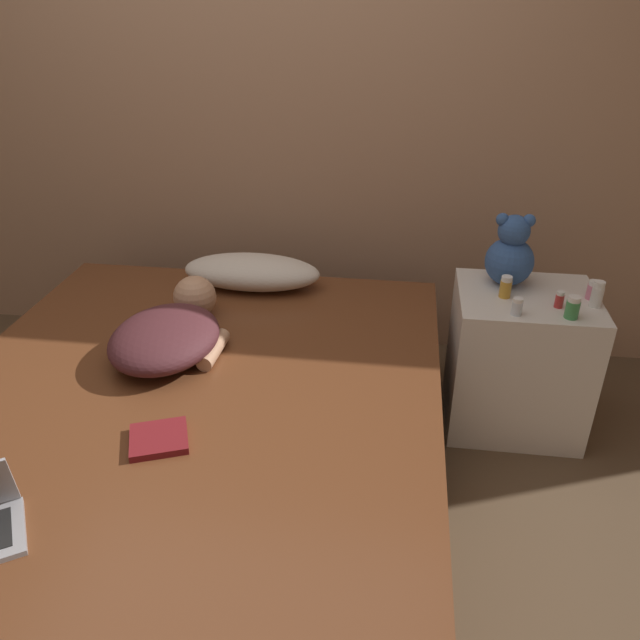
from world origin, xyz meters
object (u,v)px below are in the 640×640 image
at_px(pillow, 252,272).
at_px(teddy_bear, 510,254).
at_px(person_lying, 171,331).
at_px(book, 158,439).
at_px(bottle_red, 560,299).
at_px(bottle_clear, 517,307).
at_px(bottle_amber, 506,287).
at_px(bottle_green, 573,307).
at_px(bottle_pink, 593,290).
at_px(bottle_white, 597,294).

relative_size(pillow, teddy_bear, 2.06).
distance_m(person_lying, book, 0.57).
xyz_separation_m(bottle_red, book, (-1.33, -0.84, -0.15)).
bearing_deg(pillow, bottle_clear, -18.12).
relative_size(teddy_bear, bottle_clear, 4.42).
bearing_deg(bottle_amber, teddy_bear, 80.37).
bearing_deg(bottle_red, bottle_green, -69.98).
height_order(person_lying, book, person_lying).
relative_size(bottle_pink, book, 0.35).
bearing_deg(bottle_amber, bottle_clear, -80.14).
bearing_deg(pillow, bottle_white, -10.03).
relative_size(bottle_amber, bottle_pink, 1.17).
xyz_separation_m(bottle_clear, book, (-1.16, -0.76, -0.15)).
bearing_deg(person_lying, bottle_amber, 18.34).
distance_m(pillow, person_lying, 0.61).
distance_m(bottle_green, bottle_clear, 0.20).
relative_size(teddy_bear, bottle_white, 2.89).
relative_size(teddy_bear, book, 1.38).
height_order(pillow, bottle_red, bottle_red).
bearing_deg(bottle_pink, teddy_bear, 162.74).
xyz_separation_m(bottle_white, bottle_amber, (-0.34, 0.04, -0.01)).
relative_size(bottle_red, bottle_pink, 0.89).
bearing_deg(bottle_clear, person_lying, -170.71).
bearing_deg(teddy_bear, bottle_white, -27.60).
relative_size(bottle_amber, bottle_red, 1.32).
bearing_deg(bottle_red, book, -147.72).
xyz_separation_m(bottle_white, bottle_red, (-0.14, -0.03, -0.02)).
distance_m(teddy_bear, book, 1.57).
bearing_deg(bottle_amber, book, -141.40).
xyz_separation_m(teddy_bear, bottle_pink, (0.32, -0.10, -0.10)).
bearing_deg(book, teddy_bear, 41.89).
distance_m(bottle_red, bottle_clear, 0.19).
distance_m(person_lying, bottle_pink, 1.67).
relative_size(person_lying, bottle_pink, 8.65).
bearing_deg(teddy_bear, bottle_pink, -17.26).
bearing_deg(bottle_white, bottle_pink, 87.01).
xyz_separation_m(person_lying, bottle_red, (1.48, 0.30, 0.09)).
distance_m(bottle_amber, bottle_clear, 0.15).
height_order(teddy_bear, bottle_clear, teddy_bear).
xyz_separation_m(bottle_green, bottle_white, (0.11, 0.11, 0.01)).
relative_size(bottle_green, bottle_clear, 1.28).
xyz_separation_m(bottle_white, book, (-1.47, -0.87, -0.17)).
xyz_separation_m(person_lying, bottle_white, (1.62, 0.33, 0.11)).
relative_size(pillow, bottle_white, 5.96).
relative_size(pillow, book, 2.84).
relative_size(pillow, bottle_clear, 9.13).
xyz_separation_m(pillow, bottle_red, (1.30, -0.28, 0.09)).
height_order(bottle_white, bottle_amber, bottle_white).
distance_m(person_lying, bottle_red, 1.51).
xyz_separation_m(pillow, bottle_white, (1.44, -0.25, 0.11)).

